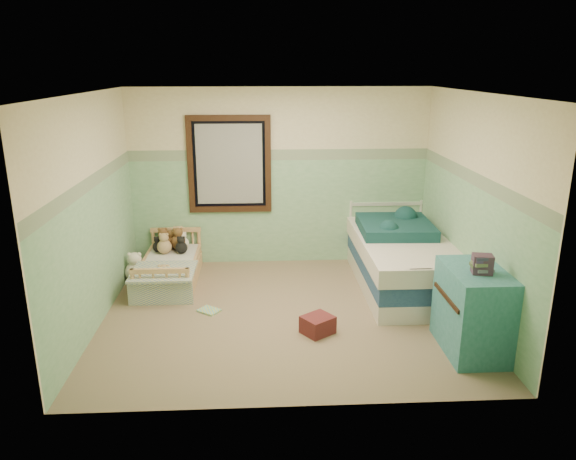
{
  "coord_description": "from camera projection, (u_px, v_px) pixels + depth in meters",
  "views": [
    {
      "loc": [
        -0.28,
        -5.75,
        2.77
      ],
      "look_at": [
        0.04,
        0.35,
        0.91
      ],
      "focal_mm": 33.78,
      "sensor_mm": 36.0,
      "label": 1
    }
  ],
  "objects": [
    {
      "name": "window_blinds",
      "position": [
        229.0,
        164.0,
        7.55
      ],
      "size": [
        0.92,
        0.01,
        1.12
      ],
      "primitive_type": "cube",
      "color": "#BBBBB8",
      "rests_on": "window_frame"
    },
    {
      "name": "twin_bed_frame",
      "position": [
        402.0,
        279.0,
        7.05
      ],
      "size": [
        1.09,
        2.18,
        0.22
      ],
      "primitive_type": "cube",
      "color": "silver",
      "rests_on": "floor"
    },
    {
      "name": "plush_bed_dark",
      "position": [
        181.0,
        248.0,
        7.4
      ],
      "size": [
        0.17,
        0.17,
        0.17
      ],
      "primitive_type": "sphere",
      "color": "black",
      "rests_on": "toddler_mattress"
    },
    {
      "name": "wainscot_mint",
      "position": [
        280.0,
        212.0,
        7.8
      ],
      "size": [
        4.2,
        0.01,
        1.5
      ],
      "primitive_type": "cube",
      "color": "#71AA7A",
      "rests_on": "floor"
    },
    {
      "name": "window_frame",
      "position": [
        229.0,
        165.0,
        7.54
      ],
      "size": [
        1.16,
        0.06,
        1.36
      ],
      "primitive_type": "cube",
      "color": "black",
      "rests_on": "wall_back"
    },
    {
      "name": "dresser",
      "position": [
        473.0,
        310.0,
        5.39
      ],
      "size": [
        0.54,
        0.87,
        0.87
      ],
      "primitive_type": "cube",
      "color": "#2A7575",
      "rests_on": "floor"
    },
    {
      "name": "ceiling",
      "position": [
        286.0,
        92.0,
        5.58
      ],
      "size": [
        4.2,
        3.6,
        0.02
      ],
      "primitive_type": "cube",
      "color": "white",
      "rests_on": "wall_back"
    },
    {
      "name": "wall_front",
      "position": [
        297.0,
        269.0,
        4.23
      ],
      "size": [
        4.2,
        0.04,
        2.5
      ],
      "primitive_type": "cube",
      "color": "beige",
      "rests_on": "floor"
    },
    {
      "name": "twin_mattress",
      "position": [
        404.0,
        247.0,
        6.92
      ],
      "size": [
        1.14,
        2.23,
        0.22
      ],
      "primitive_type": "cube",
      "color": "white",
      "rests_on": "twin_boxspring"
    },
    {
      "name": "wall_back",
      "position": [
        280.0,
        178.0,
        7.67
      ],
      "size": [
        4.2,
        0.04,
        2.5
      ],
      "primitive_type": "cube",
      "color": "beige",
      "rests_on": "floor"
    },
    {
      "name": "extra_plush_1",
      "position": [
        178.0,
        242.0,
        7.54
      ],
      "size": [
        0.21,
        0.21,
        0.21
      ],
      "primitive_type": "sphere",
      "color": "brown",
      "rests_on": "toddler_mattress"
    },
    {
      "name": "extra_plush_3",
      "position": [
        183.0,
        243.0,
        7.58
      ],
      "size": [
        0.17,
        0.17,
        0.17
      ],
      "primitive_type": "sphere",
      "color": "white",
      "rests_on": "toddler_mattress"
    },
    {
      "name": "teal_blanket",
      "position": [
        395.0,
        227.0,
        7.15
      ],
      "size": [
        0.96,
        1.02,
        0.14
      ],
      "primitive_type": "cube",
      "rotation": [
        0.0,
        0.0,
        -0.04
      ],
      "color": "#163A3D",
      "rests_on": "twin_mattress"
    },
    {
      "name": "floor",
      "position": [
        286.0,
        314.0,
        6.32
      ],
      "size": [
        4.2,
        3.6,
        0.02
      ],
      "primitive_type": "cube",
      "color": "#867759",
      "rests_on": "ground"
    },
    {
      "name": "toddler_mattress",
      "position": [
        169.0,
        265.0,
        7.17
      ],
      "size": [
        0.65,
        1.37,
        0.12
      ],
      "primitive_type": "cube",
      "color": "silver",
      "rests_on": "toddler_bed_frame"
    },
    {
      "name": "plush_floor_cream",
      "position": [
        136.0,
        272.0,
        7.2
      ],
      "size": [
        0.28,
        0.28,
        0.28
      ],
      "primitive_type": "sphere",
      "color": "white",
      "rests_on": "floor"
    },
    {
      "name": "wall_right",
      "position": [
        473.0,
        207.0,
        6.06
      ],
      "size": [
        0.04,
        3.6,
        2.5
      ],
      "primitive_type": "cube",
      "color": "beige",
      "rests_on": "floor"
    },
    {
      "name": "extra_plush_4",
      "position": [
        172.0,
        242.0,
        7.61
      ],
      "size": [
        0.18,
        0.18,
        0.18
      ],
      "primitive_type": "sphere",
      "color": "brown",
      "rests_on": "toddler_mattress"
    },
    {
      "name": "plush_bed_white",
      "position": [
        178.0,
        241.0,
        7.6
      ],
      "size": [
        0.2,
        0.2,
        0.2
      ],
      "primitive_type": "sphere",
      "color": "white",
      "rests_on": "toddler_mattress"
    },
    {
      "name": "plush_floor_tan",
      "position": [
        165.0,
        282.0,
        6.93
      ],
      "size": [
        0.24,
        0.24,
        0.24
      ],
      "primitive_type": "sphere",
      "color": "tan",
      "rests_on": "floor"
    },
    {
      "name": "extra_plush_2",
      "position": [
        179.0,
        240.0,
        7.63
      ],
      "size": [
        0.21,
        0.21,
        0.21
      ],
      "primitive_type": "sphere",
      "color": "tan",
      "rests_on": "toddler_mattress"
    },
    {
      "name": "twin_boxspring",
      "position": [
        403.0,
        263.0,
        6.99
      ],
      "size": [
        1.09,
        2.18,
        0.22
      ],
      "primitive_type": "cube",
      "color": "navy",
      "rests_on": "twin_bed_frame"
    },
    {
      "name": "extra_plush_0",
      "position": [
        158.0,
        247.0,
        7.46
      ],
      "size": [
        0.15,
        0.15,
        0.15
      ],
      "primitive_type": "sphere",
      "color": "black",
      "rests_on": "toddler_mattress"
    },
    {
      "name": "plush_bed_brown",
      "position": [
        163.0,
        241.0,
        7.59
      ],
      "size": [
        0.21,
        0.21,
        0.21
      ],
      "primitive_type": "sphere",
      "color": "brown",
      "rests_on": "toddler_mattress"
    },
    {
      "name": "toddler_bed_frame",
      "position": [
        170.0,
        275.0,
        7.21
      ],
      "size": [
        0.71,
        1.43,
        0.18
      ],
      "primitive_type": "cube",
      "color": "tan",
      "rests_on": "floor"
    },
    {
      "name": "book_stack",
      "position": [
        482.0,
        264.0,
        5.14
      ],
      "size": [
        0.21,
        0.18,
        0.19
      ],
      "primitive_type": "cube",
      "rotation": [
        0.0,
        0.0,
        -0.19
      ],
      "color": "brown",
      "rests_on": "dresser"
    },
    {
      "name": "plush_bed_tan",
      "position": [
        164.0,
        247.0,
        7.38
      ],
      "size": [
        0.2,
        0.2,
        0.2
      ],
      "primitive_type": "sphere",
      "color": "tan",
      "rests_on": "toddler_mattress"
    },
    {
      "name": "red_pillow",
      "position": [
        318.0,
        325.0,
        5.83
      ],
      "size": [
        0.41,
        0.4,
        0.19
      ],
      "primitive_type": "cube",
      "rotation": [
        0.0,
        0.0,
        0.62
      ],
      "color": "maroon",
      "rests_on": "floor"
    },
    {
      "name": "wall_left",
      "position": [
        92.0,
        213.0,
        5.84
      ],
      "size": [
        0.04,
        3.6,
        2.5
      ],
      "primitive_type": "cube",
      "color": "beige",
      "rests_on": "floor"
    },
    {
      "name": "border_strip",
      "position": [
        279.0,
        155.0,
        7.56
      ],
      "size": [
        4.2,
        0.01,
        0.15
      ],
      "primitive_type": "cube",
      "color": "#446B44",
      "rests_on": "wall_back"
    },
    {
      "name": "floor_book",
      "position": [
        209.0,
        311.0,
        6.36
      ],
      "size": [
        0.3,
        0.29,
        0.02
      ],
      "primitive_type": "cube",
      "rotation": [
        0.0,
        0.0,
        -0.64
      ],
      "color": "yellow",
      "rests_on": "floor"
    },
    {
      "name": "patchwork_quilt",
      "position": [
        163.0,
        272.0,
        6.72
      ],
      "size": [
        0.77,
        0.71,
        0.03
      ],
      "primitive_type": "cube",
      "color": "#607CAE",
      "rests_on": "toddler_mattress"
    }
  ]
}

